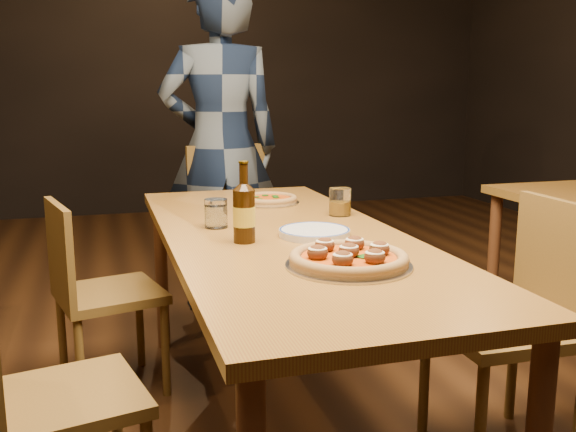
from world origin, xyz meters
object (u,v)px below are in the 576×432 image
object	(u,v)px
pizza_margherita	(269,199)
chair_main_sw	(110,292)
chair_end	(240,230)
diner	(221,147)
beer_bottle	(244,214)
chair_main_e	(503,326)
chair_main_nw	(67,395)
pizza_meatball	(349,258)
water_glass	(216,213)
plate_stack	(314,233)
amber_glass	(340,202)
table_main	(284,253)

from	to	relation	value
pizza_margherita	chair_main_sw	bearing A→B (deg)	-176.41
chair_end	diner	size ratio (longest dim) A/B	0.53
chair_main_sw	beer_bottle	bearing A→B (deg)	-159.66
chair_main_e	chair_end	distance (m)	1.67
beer_bottle	chair_main_sw	bearing A→B (deg)	123.99
chair_main_nw	beer_bottle	xyz separation A→B (m)	(0.56, 0.26, 0.42)
pizza_meatball	water_glass	xyz separation A→B (m)	(-0.26, 0.61, 0.03)
pizza_meatball	diner	bearing A→B (deg)	90.06
chair_main_nw	chair_end	world-z (taller)	chair_end
plate_stack	diner	size ratio (longest dim) A/B	0.13
chair_end	pizza_meatball	distance (m)	1.73
chair_end	pizza_meatball	size ratio (longest dim) A/B	2.73
amber_glass	diner	distance (m)	1.24
plate_stack	chair_main_nw	bearing A→B (deg)	-160.88
pizza_meatball	water_glass	world-z (taller)	water_glass
amber_glass	table_main	bearing A→B (deg)	-141.03
beer_bottle	amber_glass	bearing A→B (deg)	35.93
amber_glass	beer_bottle	bearing A→B (deg)	-144.07
pizza_meatball	diner	distance (m)	1.92
amber_glass	chair_main_nw	bearing A→B (deg)	-149.87
table_main	chair_main_e	distance (m)	0.78
chair_main_e	amber_glass	bearing A→B (deg)	-145.83
table_main	chair_main_nw	bearing A→B (deg)	-154.13
chair_end	plate_stack	xyz separation A→B (m)	(-0.02, -1.32, 0.27)
table_main	chair_main_e	xyz separation A→B (m)	(0.67, -0.32, -0.22)
table_main	chair_main_nw	xyz separation A→B (m)	(-0.72, -0.35, -0.26)
table_main	pizza_meatball	size ratio (longest dim) A/B	5.59
water_glass	diner	xyz separation A→B (m)	(0.26, 1.30, 0.12)
beer_bottle	chair_main_nw	bearing A→B (deg)	-155.21
pizza_meatball	beer_bottle	xyz separation A→B (m)	(-0.22, 0.36, 0.07)
chair_main_nw	plate_stack	size ratio (longest dim) A/B	3.46
pizza_meatball	water_glass	size ratio (longest dim) A/B	3.46
chair_main_e	chair_end	xyz separation A→B (m)	(-0.56, 1.58, 0.03)
water_glass	pizza_margherita	bearing A→B (deg)	54.02
chair_main_sw	water_glass	bearing A→B (deg)	-149.09
plate_stack	water_glass	xyz separation A→B (m)	(-0.30, 0.23, 0.04)
plate_stack	amber_glass	xyz separation A→B (m)	(0.21, 0.31, 0.04)
chair_end	pizza_margherita	size ratio (longest dim) A/B	3.74
pizza_margherita	diner	xyz separation A→B (m)	(-0.05, 0.87, 0.15)
chair_main_e	diner	size ratio (longest dim) A/B	0.50
chair_main_nw	chair_main_sw	world-z (taller)	chair_main_sw
water_glass	plate_stack	bearing A→B (deg)	-37.51
amber_glass	diner	xyz separation A→B (m)	(-0.24, 1.21, 0.12)
chair_main_nw	plate_stack	world-z (taller)	chair_main_nw
amber_glass	diner	size ratio (longest dim) A/B	0.06
chair_main_nw	diner	distance (m)	2.03
table_main	chair_main_nw	distance (m)	0.84
pizza_meatball	amber_glass	size ratio (longest dim) A/B	3.31
chair_end	pizza_margherita	distance (m)	0.72
diner	chair_end	bearing A→B (deg)	108.49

